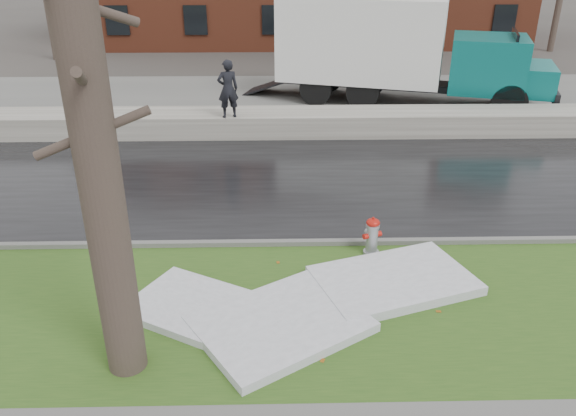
{
  "coord_description": "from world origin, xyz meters",
  "views": [
    {
      "loc": [
        -0.11,
        -9.3,
        5.79
      ],
      "look_at": [
        0.11,
        0.78,
        1.0
      ],
      "focal_mm": 35.0,
      "sensor_mm": 36.0,
      "label": 1
    }
  ],
  "objects_px": {
    "fire_hydrant": "(372,234)",
    "tree": "(93,139)",
    "box_truck": "(394,49)",
    "worker": "(228,89)"
  },
  "relations": [
    {
      "from": "tree",
      "to": "box_truck",
      "type": "bearing_deg",
      "value": 66.0
    },
    {
      "from": "box_truck",
      "to": "worker",
      "type": "bearing_deg",
      "value": -125.85
    },
    {
      "from": "box_truck",
      "to": "tree",
      "type": "bearing_deg",
      "value": -96.75
    },
    {
      "from": "box_truck",
      "to": "worker",
      "type": "distance_m",
      "value": 7.55
    },
    {
      "from": "box_truck",
      "to": "worker",
      "type": "xyz_separation_m",
      "value": [
        -6.03,
        -4.53,
        -0.44
      ]
    },
    {
      "from": "fire_hydrant",
      "to": "tree",
      "type": "height_order",
      "value": "tree"
    },
    {
      "from": "tree",
      "to": "worker",
      "type": "xyz_separation_m",
      "value": [
        0.77,
        10.74,
        -1.94
      ]
    },
    {
      "from": "fire_hydrant",
      "to": "tree",
      "type": "xyz_separation_m",
      "value": [
        -4.17,
        -3.24,
        3.12
      ]
    },
    {
      "from": "fire_hydrant",
      "to": "worker",
      "type": "bearing_deg",
      "value": 92.99
    },
    {
      "from": "fire_hydrant",
      "to": "box_truck",
      "type": "height_order",
      "value": "box_truck"
    }
  ]
}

